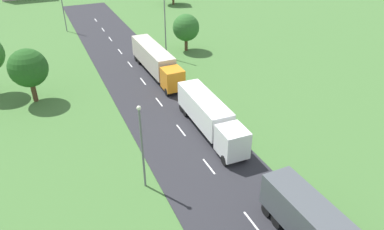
# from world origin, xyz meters

# --- Properties ---
(road) EXTENTS (10.00, 140.00, 0.06)m
(road) POSITION_xyz_m (0.00, 24.50, 0.03)
(road) COLOR #2B2B30
(road) RESTS_ON ground
(lane_marking_centre) EXTENTS (0.16, 120.30, 0.01)m
(lane_marking_centre) POSITION_xyz_m (0.00, 21.08, 0.07)
(lane_marking_centre) COLOR white
(lane_marking_centre) RESTS_ON road
(truck_second) EXTENTS (2.71, 12.25, 3.45)m
(truck_second) POSITION_xyz_m (2.62, 31.03, 2.05)
(truck_second) COLOR white
(truck_second) RESTS_ON road
(truck_third) EXTENTS (2.71, 14.60, 3.72)m
(truck_third) POSITION_xyz_m (2.46, 47.67, 2.18)
(truck_third) COLOR orange
(truck_third) RESTS_ON road
(lamppost_second) EXTENTS (0.36, 0.36, 7.80)m
(lamppost_second) POSITION_xyz_m (-6.10, 25.77, 4.37)
(lamppost_second) COLOR slate
(lamppost_second) RESTS_ON ground
(lamppost_third) EXTENTS (0.36, 0.36, 9.22)m
(lamppost_third) POSITION_xyz_m (6.09, 53.33, 5.09)
(lamppost_third) COLOR slate
(lamppost_third) RESTS_ON ground
(lamppost_fourth) EXTENTS (0.36, 0.36, 9.08)m
(lamppost_fourth) POSITION_xyz_m (-6.49, 73.96, 5.02)
(lamppost_fourth) COLOR slate
(lamppost_fourth) RESTS_ON ground
(tree_birch) EXTENTS (4.54, 4.54, 6.63)m
(tree_birch) POSITION_xyz_m (-13.68, 46.09, 4.33)
(tree_birch) COLOR #513823
(tree_birch) RESTS_ON ground
(tree_elm) EXTENTS (4.30, 4.30, 5.98)m
(tree_elm) POSITION_xyz_m (10.24, 55.03, 3.81)
(tree_elm) COLOR #513823
(tree_elm) RESTS_ON ground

